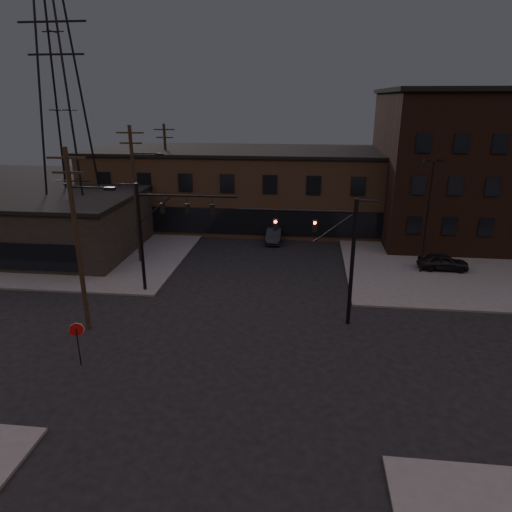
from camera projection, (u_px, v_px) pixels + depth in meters
The scene contains 18 objects.
ground at pixel (235, 354), 25.32m from camera, with size 140.00×140.00×0.00m, color black.
sidewalk_ne at pixel (498, 246), 43.58m from camera, with size 30.00×30.00×0.15m, color #474744.
sidewalk_nw at pixel (63, 232), 48.33m from camera, with size 30.00×30.00×0.15m, color #474744.
building_row at pixel (274, 189), 50.30m from camera, with size 40.00×12.00×8.00m, color brown.
building_right at pixel (495, 168), 45.07m from camera, with size 22.00×16.00×14.00m, color black.
building_left at pixel (46, 225), 41.69m from camera, with size 16.00×12.00×5.00m, color black.
traffic_signal_near at pixel (334, 249), 27.36m from camera, with size 7.12×0.24×8.00m.
traffic_signal_far at pixel (157, 226), 31.92m from camera, with size 7.12×0.24×8.00m.
stop_sign at pixel (77, 334), 23.72m from camera, with size 0.72×0.33×2.48m.
utility_pole_near at pixel (78, 237), 26.30m from camera, with size 3.70×0.28×11.00m.
utility_pole_mid at pixel (136, 192), 37.59m from camera, with size 3.70×0.28×11.50m.
utility_pole_far at pixel (167, 174), 49.09m from camera, with size 2.20×0.28×11.00m.
transmission_tower at pixel (63, 110), 40.08m from camera, with size 7.00×7.00×25.00m, color black, non-canonical shape.
lot_light_a at pixel (428, 207), 35.26m from camera, with size 1.50×0.28×9.14m.
lot_light_b at pixel (486, 196), 39.31m from camera, with size 1.50×0.28×9.14m.
parked_car_lot_a at pixel (443, 262), 37.26m from camera, with size 1.59×3.96×1.35m, color black.
parked_car_lot_b at pixel (438, 229), 46.34m from camera, with size 2.07×5.10×1.48m, color silver.
car_crossing at pixel (274, 235), 45.06m from camera, with size 1.44×4.13×1.36m, color black.
Camera 1 is at (3.69, -21.86, 13.45)m, focal length 32.00 mm.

